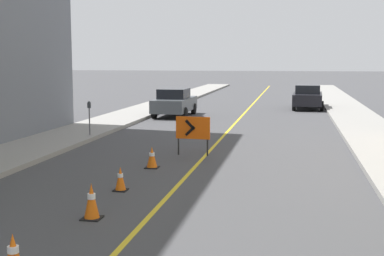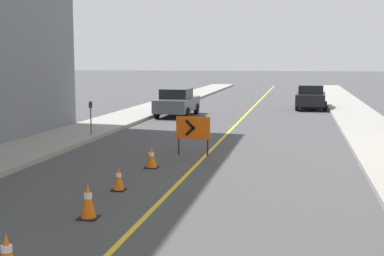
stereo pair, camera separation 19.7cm
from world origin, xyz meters
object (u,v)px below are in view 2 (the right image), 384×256
Objects in this scene: traffic_cone_farthest at (151,157)px; parked_car_curb_near at (177,102)px; parking_meter_near_curb at (91,111)px; traffic_cone_third at (7,255)px; arrow_barricade_primary at (193,129)px; traffic_cone_fourth at (88,201)px; parked_car_curb_mid at (311,97)px; traffic_cone_fifth at (119,179)px.

traffic_cone_farthest is 0.15× the size of parked_car_curb_near.
parking_meter_near_curb is (-4.03, 5.22, 0.82)m from traffic_cone_farthest.
parking_meter_near_curb reaches higher than traffic_cone_third.
arrow_barricade_primary is (0.81, 2.32, 0.58)m from traffic_cone_farthest.
traffic_cone_fourth is 0.17× the size of parked_car_curb_mid.
arrow_barricade_primary is 18.48m from parked_car_curb_mid.
parking_meter_near_curb is at bearing 111.72° from traffic_cone_fourth.
traffic_cone_fifth is 0.46× the size of arrow_barricade_primary.
parked_car_curb_mid reaches higher than arrow_barricade_primary.
parked_car_curb_near is at bearing 97.72° from traffic_cone_fourth.
traffic_cone_fifth is at bearing 94.13° from traffic_cone_fourth.
traffic_cone_third is 0.16× the size of parked_car_curb_near.
traffic_cone_fourth is at bearing -85.87° from traffic_cone_fifth.
parked_car_curb_near reaches higher than parking_meter_near_curb.
arrow_barricade_primary is at bearing 85.96° from traffic_cone_third.
traffic_cone_fifth is 0.14× the size of parked_car_curb_near.
traffic_cone_third is 14.07m from parking_meter_near_curb.
arrow_barricade_primary reaches higher than traffic_cone_farthest.
traffic_cone_farthest is 0.49× the size of arrow_barricade_primary.
traffic_cone_farthest is 6.64m from parking_meter_near_curb.
traffic_cone_farthest is (-0.13, 5.22, -0.05)m from traffic_cone_fourth.
arrow_barricade_primary is 12.49m from parked_car_curb_near.
arrow_barricade_primary is (0.85, 5.19, 0.60)m from traffic_cone_fifth.
traffic_cone_third is at bearing -88.88° from traffic_cone_fifth.
arrow_barricade_primary is at bearing 80.70° from traffic_cone_fifth.
traffic_cone_fourth is at bearing -91.25° from arrow_barricade_primary.
traffic_cone_fourth is 11.27m from parking_meter_near_curb.
arrow_barricade_primary is (0.68, 7.55, 0.53)m from traffic_cone_fourth.
traffic_cone_fourth reaches higher than traffic_cone_fifth.
parked_car_curb_mid reaches higher than traffic_cone_farthest.
traffic_cone_fourth is at bearing -98.66° from parked_car_curb_mid.
parked_car_curb_near is at bearing 98.21° from traffic_cone_fifth.
arrow_barricade_primary reaches higher than traffic_cone_fifth.
traffic_cone_fourth is 5.23m from traffic_cone_farthest.
traffic_cone_fifth is at bearing -100.14° from parked_car_curb_mid.
traffic_cone_third reaches higher than traffic_cone_fifth.
traffic_cone_fifth is 0.44× the size of parking_meter_near_curb.
arrow_barricade_primary is at bearing -30.88° from parking_meter_near_curb.
traffic_cone_farthest is 0.47× the size of parking_meter_near_curb.
parking_meter_near_curb is at bearing 127.67° from traffic_cone_farthest.
parked_car_curb_near reaches higher than traffic_cone_farthest.
traffic_cone_third is 22.73m from parked_car_curb_near.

